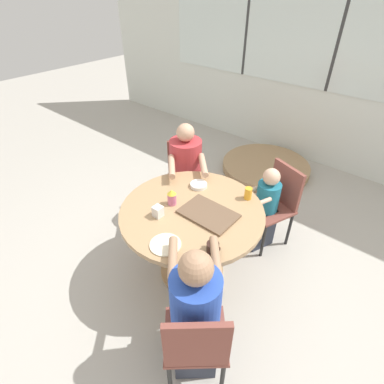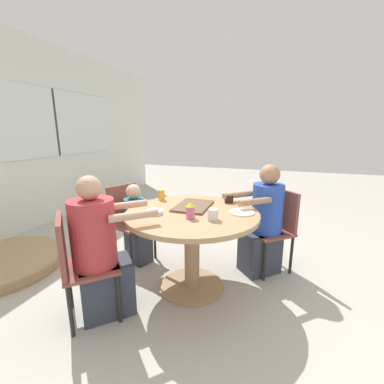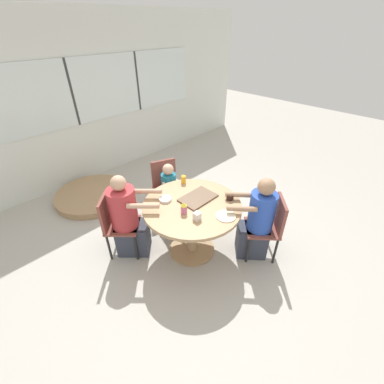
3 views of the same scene
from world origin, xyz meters
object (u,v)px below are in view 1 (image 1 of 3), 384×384
at_px(juice_glass, 248,193).
at_px(milk_carton_small, 158,211).
at_px(chair_for_woman_green_shirt, 196,343).
at_px(person_man_blue_shirt, 186,181).
at_px(sippy_cup, 172,197).
at_px(folded_table_stack, 265,167).
at_px(coffee_mug, 213,248).
at_px(bowl_white_shallow, 199,185).
at_px(person_toddler, 263,212).
at_px(person_woman_green_shirt, 195,317).
at_px(chair_for_man_blue_shirt, 185,172).
at_px(chair_for_toddler, 277,199).

height_order(juice_glass, milk_carton_small, juice_glass).
relative_size(chair_for_woman_green_shirt, person_man_blue_shirt, 0.75).
bearing_deg(sippy_cup, folded_table_stack, 94.71).
distance_m(chair_for_woman_green_shirt, folded_table_stack, 3.01).
bearing_deg(sippy_cup, juice_glass, 46.66).
distance_m(coffee_mug, bowl_white_shallow, 0.79).
distance_m(chair_for_woman_green_shirt, milk_carton_small, 0.98).
height_order(person_toddler, folded_table_stack, person_toddler).
relative_size(chair_for_woman_green_shirt, person_woman_green_shirt, 0.75).
distance_m(person_woman_green_shirt, sippy_cup, 0.95).
bearing_deg(person_toddler, milk_carton_small, 86.67).
relative_size(coffee_mug, folded_table_stack, 0.08).
bearing_deg(person_man_blue_shirt, folded_table_stack, -142.16).
xyz_separation_m(chair_for_man_blue_shirt, milk_carton_small, (0.52, -0.92, 0.29)).
relative_size(person_man_blue_shirt, milk_carton_small, 12.43).
bearing_deg(person_man_blue_shirt, person_woman_green_shirt, 88.51).
relative_size(chair_for_toddler, person_toddler, 0.96).
bearing_deg(folded_table_stack, bowl_white_shallow, -84.03).
height_order(person_woman_green_shirt, person_toddler, person_woman_green_shirt).
bearing_deg(person_woman_green_shirt, juice_glass, 62.93).
bearing_deg(milk_carton_small, sippy_cup, 96.61).
relative_size(chair_for_toddler, milk_carton_small, 9.31).
height_order(sippy_cup, milk_carton_small, sippy_cup).
xyz_separation_m(chair_for_woman_green_shirt, chair_for_man_blue_shirt, (-1.32, 1.42, 0.00)).
relative_size(chair_for_man_blue_shirt, person_man_blue_shirt, 0.75).
bearing_deg(person_toddler, chair_for_man_blue_shirt, 24.78).
bearing_deg(juice_glass, bowl_white_shallow, -163.07).
height_order(person_man_blue_shirt, milk_carton_small, person_man_blue_shirt).
bearing_deg(chair_for_woman_green_shirt, person_woman_green_shirt, 90.00).
height_order(milk_carton_small, folded_table_stack, milk_carton_small).
xyz_separation_m(chair_for_man_blue_shirt, juice_glass, (0.94, -0.27, 0.30)).
distance_m(chair_for_toddler, person_man_blue_shirt, 0.97).
height_order(person_toddler, juice_glass, person_toddler).
bearing_deg(person_man_blue_shirt, milk_carton_small, 72.21).
bearing_deg(folded_table_stack, coffee_mug, -72.06).
bearing_deg(milk_carton_small, juice_glass, 57.15).
height_order(person_toddler, milk_carton_small, person_toddler).
xyz_separation_m(chair_for_toddler, sippy_cup, (-0.53, -0.95, 0.32)).
relative_size(chair_for_woman_green_shirt, milk_carton_small, 9.31).
bearing_deg(person_man_blue_shirt, bowl_white_shallow, 100.32).
distance_m(milk_carton_small, folded_table_stack, 2.44).
bearing_deg(sippy_cup, person_toddler, 59.65).
height_order(chair_for_man_blue_shirt, bowl_white_shallow, chair_for_man_blue_shirt).
height_order(person_man_blue_shirt, person_toddler, person_man_blue_shirt).
bearing_deg(chair_for_man_blue_shirt, chair_for_toddler, 147.26).
bearing_deg(coffee_mug, person_toddler, 96.36).
distance_m(person_woman_green_shirt, bowl_white_shallow, 1.16).
distance_m(person_toddler, sippy_cup, 1.02).
height_order(person_woman_green_shirt, juice_glass, person_woman_green_shirt).
relative_size(juice_glass, milk_carton_small, 1.15).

